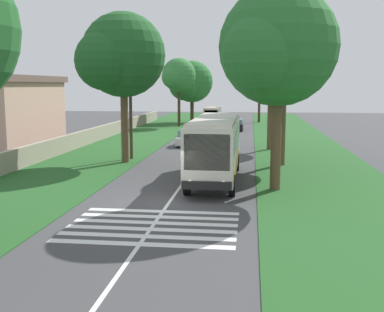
{
  "coord_description": "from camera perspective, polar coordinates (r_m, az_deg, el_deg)",
  "views": [
    {
      "loc": [
        -22.17,
        -3.85,
        5.58
      ],
      "look_at": [
        4.72,
        -0.54,
        1.6
      ],
      "focal_mm": 45.03,
      "sensor_mm": 36.0,
      "label": 1
    }
  ],
  "objects": [
    {
      "name": "grass_verge_right",
      "position": [
        37.83,
        13.54,
        -0.33
      ],
      "size": [
        120.0,
        8.0,
        0.04
      ],
      "primitive_type": "cube",
      "color": "#235623",
      "rests_on": "ground"
    },
    {
      "name": "roadside_tree_right_2",
      "position": [
        74.11,
        7.94,
        10.11
      ],
      "size": [
        5.5,
        4.4,
        10.26
      ],
      "color": "#3D2D1E",
      "rests_on": "grass_verge_right"
    },
    {
      "name": "utility_pole",
      "position": [
        36.69,
        -7.3,
        6.54
      ],
      "size": [
        0.24,
        1.4,
        8.55
      ],
      "color": "#473828",
      "rests_on": "grass_verge_left"
    },
    {
      "name": "trailing_car_1",
      "position": [
        54.22,
        0.88,
        3.16
      ],
      "size": [
        4.3,
        1.78,
        1.43
      ],
      "color": "#145933",
      "rests_on": "ground"
    },
    {
      "name": "ground",
      "position": [
        23.18,
        -2.77,
        -5.58
      ],
      "size": [
        160.0,
        160.0,
        0.0
      ],
      "primitive_type": "plane",
      "color": "#424244"
    },
    {
      "name": "coach_bus",
      "position": [
        28.2,
        2.8,
        1.35
      ],
      "size": [
        11.16,
        2.62,
        3.73
      ],
      "color": "silver",
      "rests_on": "ground"
    },
    {
      "name": "centre_line",
      "position": [
        37.78,
        1.09,
        -0.13
      ],
      "size": [
        110.0,
        0.16,
        0.01
      ],
      "primitive_type": "cube",
      "color": "silver",
      "rests_on": "ground"
    },
    {
      "name": "roadside_tree_left_1",
      "position": [
        73.32,
        -0.19,
        8.66
      ],
      "size": [
        7.72,
        6.41,
        9.25
      ],
      "color": "#3D2D1E",
      "rests_on": "grass_verge_left"
    },
    {
      "name": "trailing_minibus_0",
      "position": [
        68.07,
        2.47,
        4.95
      ],
      "size": [
        6.0,
        2.14,
        2.53
      ],
      "color": "#BFB299",
      "rests_on": "ground"
    },
    {
      "name": "zebra_crossing",
      "position": [
        19.55,
        -4.69,
        -8.25
      ],
      "size": [
        4.95,
        6.8,
        0.01
      ],
      "color": "silver",
      "rests_on": "ground"
    },
    {
      "name": "roadside_tree_left_2",
      "position": [
        65.72,
        -1.67,
        9.46
      ],
      "size": [
        5.33,
        4.55,
        9.22
      ],
      "color": "#3D2D1E",
      "rests_on": "grass_verge_left"
    },
    {
      "name": "trailing_car_0",
      "position": [
        45.08,
        -0.5,
        2.1
      ],
      "size": [
        4.3,
        1.78,
        1.43
      ],
      "color": "silver",
      "rests_on": "ground"
    },
    {
      "name": "roadside_tree_left_0",
      "position": [
        35.06,
        -8.46,
        11.48
      ],
      "size": [
        7.18,
        5.99,
        10.68
      ],
      "color": "brown",
      "rests_on": "grass_verge_left"
    },
    {
      "name": "grass_verge_left",
      "position": [
        39.47,
        -10.83,
        0.11
      ],
      "size": [
        120.0,
        8.0,
        0.04
      ],
      "primitive_type": "cube",
      "color": "#235623",
      "rests_on": "ground"
    },
    {
      "name": "trailing_car_2",
      "position": [
        60.54,
        5.22,
        3.67
      ],
      "size": [
        4.3,
        1.78,
        1.43
      ],
      "color": "black",
      "rests_on": "ground"
    },
    {
      "name": "roadside_tree_right_0",
      "position": [
        25.89,
        9.85,
        12.3
      ],
      "size": [
        7.27,
        6.2,
        10.65
      ],
      "color": "brown",
      "rests_on": "grass_verge_right"
    },
    {
      "name": "roadside_building",
      "position": [
        48.3,
        -21.44,
        5.05
      ],
      "size": [
        13.09,
        7.65,
        6.47
      ],
      "color": "tan",
      "rests_on": "ground"
    },
    {
      "name": "roadside_tree_right_1",
      "position": [
        42.4,
        9.18,
        8.92
      ],
      "size": [
        5.31,
        4.56,
        8.45
      ],
      "color": "brown",
      "rests_on": "grass_verge_right"
    },
    {
      "name": "roadside_wall",
      "position": [
        45.17,
        -13.03,
        1.99
      ],
      "size": [
        70.0,
        0.4,
        1.39
      ],
      "primitive_type": "cube",
      "color": "#9E937F",
      "rests_on": "grass_verge_left"
    },
    {
      "name": "roadside_tree_right_3",
      "position": [
        34.07,
        10.65,
        10.96
      ],
      "size": [
        6.15,
        5.48,
        10.05
      ],
      "color": "brown",
      "rests_on": "grass_verge_right"
    }
  ]
}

